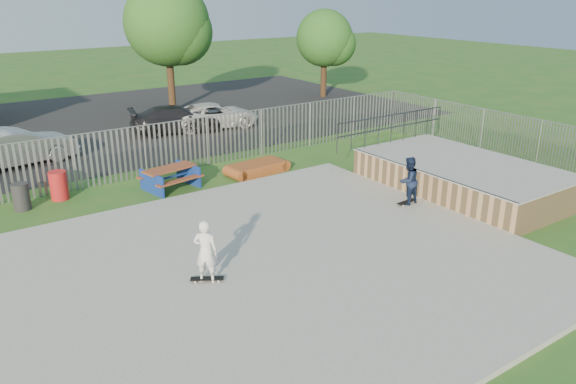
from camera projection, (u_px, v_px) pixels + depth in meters
ground at (245, 276)px, 14.06m from camera, size 120.00×120.00×0.00m
concrete_slab at (245, 274)px, 14.03m from camera, size 15.00×12.00×0.15m
quarter_pipe at (462, 176)px, 19.78m from camera, size 5.50×7.05×2.19m
fence at (198, 183)px, 17.79m from camera, size 26.04×16.02×2.00m
picnic_table at (170, 178)px, 20.11m from camera, size 2.12×1.85×0.79m
funbox at (257, 168)px, 21.83m from camera, size 2.20×1.23×0.42m
trash_bin_red at (59, 185)px, 19.07m from camera, size 0.59×0.59×0.99m
trash_bin_grey at (21, 197)px, 18.17m from camera, size 0.54×0.54×0.89m
parking_lot at (55, 129)px, 28.71m from camera, size 40.00×18.00×0.02m
car_silver at (17, 147)px, 22.59m from camera, size 4.79×2.34×1.51m
car_dark at (177, 119)px, 27.87m from camera, size 4.87×2.81×1.33m
car_white at (215, 115)px, 28.85m from camera, size 4.83×2.81×1.27m
tree_mid at (167, 23)px, 31.33m from camera, size 4.78×4.78×7.37m
tree_right at (324, 38)px, 36.11m from camera, size 3.64×3.64×5.61m
skateboard_a at (407, 202)px, 18.40m from camera, size 0.81×0.27×0.08m
skateboard_b at (207, 279)px, 13.53m from camera, size 0.79×0.59×0.08m
skater_navy at (408, 181)px, 18.14m from camera, size 0.82×0.66×1.59m
skater_white at (206, 251)px, 13.27m from camera, size 0.69×0.67×1.59m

